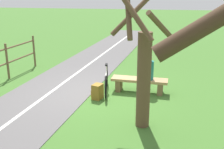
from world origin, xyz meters
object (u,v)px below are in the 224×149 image
Objects in this scene: person_seated at (148,68)px; bench at (139,83)px; tree_mid_field at (142,67)px; backpack at (97,92)px; bicycle at (106,81)px.

bench is at bearing 0.00° from person_seated.
tree_mid_field reaches higher than person_seated.
backpack is at bearing -44.46° from tree_mid_field.
person_seated is 1.71m from backpack.
bench is 0.52× the size of tree_mid_field.
bicycle reaches higher than bench.
bench is 0.55m from person_seated.
bench is at bearing -83.26° from tree_mid_field.
bench is 1.41m from backpack.
bench is at bearing -144.94° from backpack.
bicycle is 3.86× the size of backpack.
person_seated is at bearing -180.00° from bench.
backpack is (1.15, 0.81, -0.09)m from bench.
person_seated is (-0.25, 0.01, 0.49)m from bench.
person_seated is 0.46× the size of bicycle.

